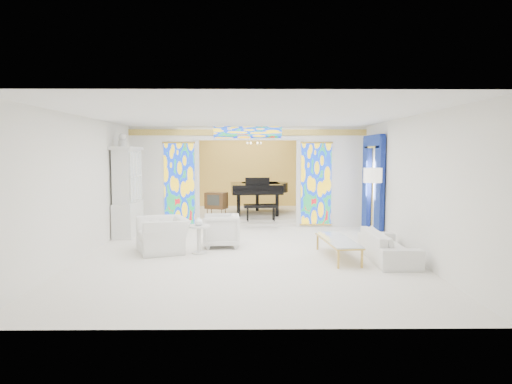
{
  "coord_description": "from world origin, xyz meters",
  "views": [
    {
      "loc": [
        0.1,
        -11.6,
        2.24
      ],
      "look_at": [
        0.22,
        0.2,
        1.21
      ],
      "focal_mm": 32.0,
      "sensor_mm": 36.0,
      "label": 1
    }
  ],
  "objects_px": {
    "tv_console": "(216,201)",
    "china_cabinet": "(128,192)",
    "armchair_left": "(163,235)",
    "sofa": "(388,246)",
    "armchair_right": "(221,231)",
    "coffee_table": "(338,241)",
    "grand_piano": "(260,188)"
  },
  "relations": [
    {
      "from": "grand_piano",
      "to": "tv_console",
      "type": "distance_m",
      "value": 1.62
    },
    {
      "from": "sofa",
      "to": "tv_console",
      "type": "distance_m",
      "value": 6.74
    },
    {
      "from": "china_cabinet",
      "to": "sofa",
      "type": "distance_m",
      "value": 6.87
    },
    {
      "from": "coffee_table",
      "to": "grand_piano",
      "type": "xyz_separation_m",
      "value": [
        -1.54,
        5.9,
        0.65
      ]
    },
    {
      "from": "armchair_right",
      "to": "armchair_left",
      "type": "bearing_deg",
      "value": -70.23
    },
    {
      "from": "armchair_left",
      "to": "tv_console",
      "type": "distance_m",
      "value": 4.67
    },
    {
      "from": "china_cabinet",
      "to": "coffee_table",
      "type": "bearing_deg",
      "value": -27.78
    },
    {
      "from": "china_cabinet",
      "to": "armchair_right",
      "type": "height_order",
      "value": "china_cabinet"
    },
    {
      "from": "grand_piano",
      "to": "tv_console",
      "type": "relative_size",
      "value": 4.19
    },
    {
      "from": "grand_piano",
      "to": "tv_console",
      "type": "xyz_separation_m",
      "value": [
        -1.43,
        -0.66,
        -0.35
      ]
    },
    {
      "from": "coffee_table",
      "to": "tv_console",
      "type": "xyz_separation_m",
      "value": [
        -2.97,
        5.24,
        0.3
      ]
    },
    {
      "from": "sofa",
      "to": "tv_console",
      "type": "relative_size",
      "value": 2.67
    },
    {
      "from": "armchair_right",
      "to": "tv_console",
      "type": "xyz_separation_m",
      "value": [
        -0.42,
        4.03,
        0.28
      ]
    },
    {
      "from": "china_cabinet",
      "to": "armchair_right",
      "type": "distance_m",
      "value": 3.11
    },
    {
      "from": "armchair_left",
      "to": "china_cabinet",
      "type": "bearing_deg",
      "value": -168.92
    },
    {
      "from": "armchair_left",
      "to": "coffee_table",
      "type": "height_order",
      "value": "armchair_left"
    },
    {
      "from": "armchair_left",
      "to": "tv_console",
      "type": "bearing_deg",
      "value": 147.73
    },
    {
      "from": "sofa",
      "to": "coffee_table",
      "type": "xyz_separation_m",
      "value": [
        -1.01,
        0.18,
        0.08
      ]
    },
    {
      "from": "china_cabinet",
      "to": "grand_piano",
      "type": "bearing_deg",
      "value": 41.43
    },
    {
      "from": "sofa",
      "to": "grand_piano",
      "type": "xyz_separation_m",
      "value": [
        -2.56,
        6.08,
        0.72
      ]
    },
    {
      "from": "tv_console",
      "to": "china_cabinet",
      "type": "bearing_deg",
      "value": -110.27
    },
    {
      "from": "armchair_right",
      "to": "tv_console",
      "type": "height_order",
      "value": "tv_console"
    },
    {
      "from": "armchair_left",
      "to": "armchair_right",
      "type": "xyz_separation_m",
      "value": [
        1.28,
        0.55,
        0.0
      ]
    },
    {
      "from": "coffee_table",
      "to": "grand_piano",
      "type": "distance_m",
      "value": 6.13
    },
    {
      "from": "armchair_right",
      "to": "tv_console",
      "type": "bearing_deg",
      "value": -177.4
    },
    {
      "from": "armchair_right",
      "to": "tv_console",
      "type": "distance_m",
      "value": 4.07
    },
    {
      "from": "armchair_left",
      "to": "coffee_table",
      "type": "xyz_separation_m",
      "value": [
        3.83,
        -0.66,
        -0.01
      ]
    },
    {
      "from": "armchair_left",
      "to": "sofa",
      "type": "xyz_separation_m",
      "value": [
        4.84,
        -0.84,
        -0.09
      ]
    },
    {
      "from": "sofa",
      "to": "tv_console",
      "type": "xyz_separation_m",
      "value": [
        -3.99,
        5.42,
        0.37
      ]
    },
    {
      "from": "armchair_right",
      "to": "coffee_table",
      "type": "height_order",
      "value": "armchair_right"
    },
    {
      "from": "grand_piano",
      "to": "armchair_right",
      "type": "bearing_deg",
      "value": -106.57
    },
    {
      "from": "china_cabinet",
      "to": "armchair_right",
      "type": "bearing_deg",
      "value": -30.12
    }
  ]
}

